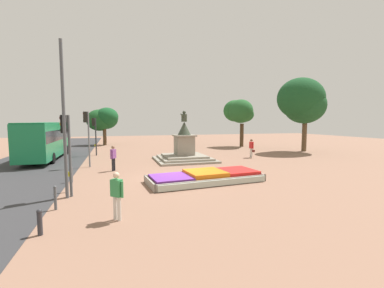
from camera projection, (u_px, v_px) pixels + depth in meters
The scene contains 18 objects.
ground_plane at pixel (177, 178), 15.46m from camera, with size 94.36×94.36×0.00m, color #8C6651.
flower_planter at pixel (207, 177), 14.64m from camera, with size 6.74×3.12×0.61m.
statue_monument at pixel (184, 151), 22.48m from camera, with size 4.98×4.98×4.35m.
traffic_light_near_crossing at pixel (67, 141), 11.51m from camera, with size 0.41×0.30×3.72m.
traffic_light_mid_block at pixel (87, 129), 19.04m from camera, with size 0.42×0.30×4.15m.
traffic_light_far_corner at pixel (95, 130), 25.59m from camera, with size 0.42×0.30×3.76m.
banner_pole at pixel (64, 117), 11.23m from camera, with size 0.14×0.57×6.95m.
city_bus at pixel (46, 138), 23.07m from camera, with size 2.44×10.35×3.32m.
pedestrian_with_handbag at pixel (251, 147), 24.23m from camera, with size 0.30×0.72×1.76m.
pedestrian_near_planter at pixel (117, 193), 8.88m from camera, with size 0.45×0.42×1.70m.
pedestrian_crossing_plaza at pixel (113, 156), 17.70m from camera, with size 0.40×0.47×1.77m.
kerb_bollard_south at pixel (40, 221), 7.74m from camera, with size 0.16×0.16×0.82m.
kerb_bollard_mid_a at pixel (55, 197), 9.96m from camera, with size 0.11×0.11×0.96m.
kerb_bollard_mid_b at pixel (67, 182), 12.41m from camera, with size 0.13×0.13×1.02m.
kerb_bollard_north at pixel (71, 174), 14.41m from camera, with size 0.15×0.15×0.93m.
park_tree_far_left at pixel (302, 102), 28.43m from camera, with size 5.45×4.84×8.20m.
park_tree_behind_statue at pixel (104, 119), 37.02m from camera, with size 4.46×3.54×5.40m.
park_tree_far_right at pixel (239, 112), 34.51m from camera, with size 4.19×4.16×6.31m.
Camera 1 is at (-3.53, -14.83, 3.45)m, focal length 24.00 mm.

